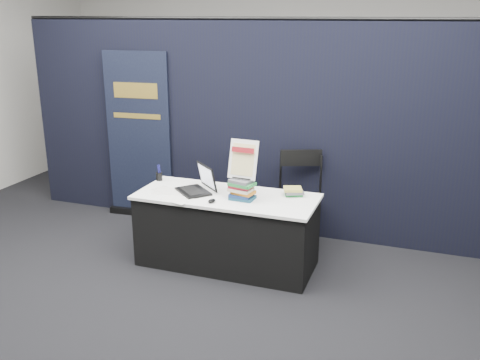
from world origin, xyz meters
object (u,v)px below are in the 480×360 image
Objects in this scene: display_table at (227,230)px; laptop at (195,185)px; book_stack_short at (294,191)px; pullup_banner at (139,146)px; book_stack_tall at (242,189)px; stacking_chair at (296,196)px; info_sign at (243,160)px.

laptop is at bearing 177.49° from display_table.
pullup_banner is at bearing 161.43° from book_stack_short.
laptop is 1.00m from book_stack_short.
book_stack_short is at bearing 33.58° from book_stack_tall.
pullup_banner is at bearing -176.32° from laptop.
info_sign is at bearing -138.14° from stacking_chair.
book_stack_short is at bearing -23.14° from pullup_banner.
book_stack_short is 0.58× the size of info_sign.
laptop is at bearing -165.01° from stacking_chair.
pullup_banner is (-2.15, 0.72, 0.12)m from book_stack_short.
info_sign is 0.19× the size of pullup_banner.
display_table is at bearing 160.48° from book_stack_tall.
stacking_chair is (2.06, -0.27, -0.32)m from pullup_banner.
info_sign is (0.19, -0.04, 0.76)m from display_table.
stacking_chair reaches higher than laptop.
laptop reaches higher than book_stack_short.
pullup_banner is at bearing 150.77° from stacking_chair.
laptop is 0.63m from info_sign.
info_sign is at bearing 36.66° from laptop.
book_stack_short is (0.63, 0.23, 0.41)m from display_table.
laptop is 0.54m from book_stack_tall.
pullup_banner is (-1.71, 0.98, -0.23)m from info_sign.
laptop is 0.24× the size of pullup_banner.
book_stack_tall is at bearing -35.26° from pullup_banner.
book_stack_short is (0.44, 0.29, -0.06)m from book_stack_tall.
stacking_chair is at bearing 67.30° from info_sign.
laptop reaches higher than display_table.
pullup_banner reaches higher than display_table.
info_sign reaches higher than display_table.
book_stack_short is 0.62m from info_sign.
display_table is 4.64× the size of info_sign.
laptop is (-0.35, 0.02, 0.44)m from display_table.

